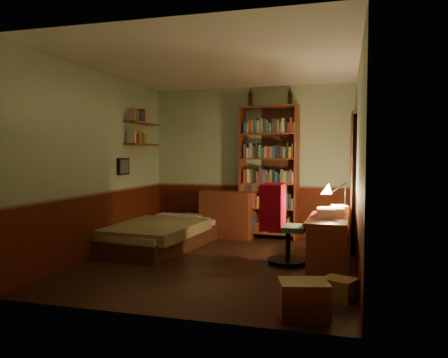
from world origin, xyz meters
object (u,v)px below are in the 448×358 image
(dresser, at_px, (228,214))
(bookshelf, at_px, (269,173))
(bed, at_px, (160,225))
(mini_stereo, at_px, (248,187))
(desk_lamp, at_px, (345,193))
(cardboard_box_a, at_px, (304,299))
(desk, at_px, (328,242))
(office_chair, at_px, (288,229))
(cardboard_box_b, at_px, (339,289))

(dresser, relative_size, bookshelf, 0.40)
(bed, height_order, mini_stereo, mini_stereo)
(desk_lamp, xyz_separation_m, cardboard_box_a, (-0.34, -2.28, -0.75))
(desk_lamp, bearing_deg, mini_stereo, 154.43)
(dresser, xyz_separation_m, desk, (1.76, -1.60, -0.08))
(bookshelf, distance_m, desk_lamp, 1.76)
(office_chair, relative_size, cardboard_box_a, 2.18)
(dresser, xyz_separation_m, mini_stereo, (0.32, 0.13, 0.47))
(office_chair, bearing_deg, mini_stereo, 118.67)
(desk, bearing_deg, dresser, 139.33)
(desk_lamp, xyz_separation_m, cardboard_box_b, (-0.05, -1.73, -0.80))
(dresser, distance_m, cardboard_box_a, 3.79)
(desk_lamp, height_order, cardboard_box_b, desk_lamp)
(dresser, distance_m, bookshelf, 1.01)
(cardboard_box_a, distance_m, cardboard_box_b, 0.62)
(bed, relative_size, desk_lamp, 4.07)
(desk_lamp, height_order, cardboard_box_a, desk_lamp)
(desk, distance_m, cardboard_box_b, 1.30)
(bookshelf, bearing_deg, cardboard_box_a, -68.50)
(cardboard_box_a, bearing_deg, office_chair, 101.41)
(desk, xyz_separation_m, office_chair, (-0.52, 0.04, 0.14))
(mini_stereo, relative_size, cardboard_box_a, 0.64)
(desk, xyz_separation_m, cardboard_box_b, (0.16, -1.27, -0.21))
(mini_stereo, distance_m, bookshelf, 0.46)
(cardboard_box_b, bearing_deg, bookshelf, 112.30)
(bed, bearing_deg, office_chair, -7.58)
(office_chair, distance_m, cardboard_box_a, 1.92)
(bed, xyz_separation_m, desk, (2.59, -0.61, -0.01))
(desk_lamp, bearing_deg, cardboard_box_b, -79.46)
(mini_stereo, relative_size, bookshelf, 0.12)
(dresser, distance_m, desk, 2.38)
(mini_stereo, xyz_separation_m, cardboard_box_b, (1.59, -2.99, -0.77))
(mini_stereo, bearing_deg, bed, -120.46)
(dresser, distance_m, office_chair, 1.99)
(cardboard_box_b, bearing_deg, desk, 97.04)
(dresser, xyz_separation_m, office_chair, (1.24, -1.56, 0.06))
(dresser, bearing_deg, mini_stereo, 28.26)
(office_chair, relative_size, cardboard_box_b, 3.03)
(bookshelf, relative_size, cardboard_box_b, 7.42)
(mini_stereo, xyz_separation_m, desk_lamp, (1.64, -1.26, 0.03))
(office_chair, bearing_deg, bed, 164.82)
(desk, relative_size, office_chair, 1.29)
(desk, distance_m, desk_lamp, 0.78)
(desk, bearing_deg, cardboard_box_b, -81.31)
(dresser, height_order, cardboard_box_a, dresser)
(dresser, height_order, desk_lamp, desk_lamp)
(bed, distance_m, cardboard_box_b, 3.34)
(office_chair, distance_m, cardboard_box_b, 1.51)
(bed, distance_m, dresser, 1.30)
(dresser, xyz_separation_m, cardboard_box_a, (1.62, -3.41, -0.24))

